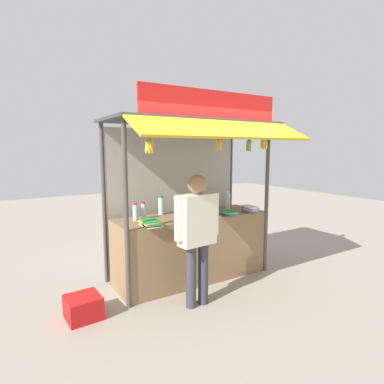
% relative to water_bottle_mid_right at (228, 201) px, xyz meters
% --- Properties ---
extents(ground_plane, '(20.00, 20.00, 0.00)m').
position_rel_water_bottle_mid_right_xyz_m(ground_plane, '(-0.76, -0.11, -1.12)').
color(ground_plane, '#9E9384').
extents(stall_counter, '(2.32, 0.74, 0.98)m').
position_rel_water_bottle_mid_right_xyz_m(stall_counter, '(-0.76, -0.11, -0.63)').
color(stall_counter, olive).
rests_on(stall_counter, ground).
extents(stall_structure, '(2.52, 1.65, 2.71)m').
position_rel_water_bottle_mid_right_xyz_m(stall_structure, '(-0.76, 0.05, 0.54)').
color(stall_structure, '#4C4742').
rests_on(stall_structure, ground).
extents(water_bottle_mid_right, '(0.08, 0.08, 0.30)m').
position_rel_water_bottle_mid_right_xyz_m(water_bottle_mid_right, '(0.00, 0.00, 0.00)').
color(water_bottle_mid_right, silver).
rests_on(water_bottle_mid_right, stall_counter).
extents(water_bottle_far_left, '(0.08, 0.08, 0.29)m').
position_rel_water_bottle_mid_right_xyz_m(water_bottle_far_left, '(-1.13, 0.17, -0.00)').
color(water_bottle_far_left, silver).
rests_on(water_bottle_far_left, stall_counter).
extents(water_bottle_front_left, '(0.07, 0.07, 0.25)m').
position_rel_water_bottle_mid_right_xyz_m(water_bottle_front_left, '(-1.61, -0.00, -0.02)').
color(water_bottle_front_left, silver).
rests_on(water_bottle_front_left, stall_counter).
extents(water_bottle_center, '(0.07, 0.07, 0.25)m').
position_rel_water_bottle_mid_right_xyz_m(water_bottle_center, '(-1.47, 0.04, -0.02)').
color(water_bottle_center, silver).
rests_on(water_bottle_center, stall_counter).
extents(magazine_stack_right, '(0.20, 0.29, 0.10)m').
position_rel_water_bottle_mid_right_xyz_m(magazine_stack_right, '(0.14, -0.39, -0.09)').
color(magazine_stack_right, green).
rests_on(magazine_stack_right, stall_counter).
extents(magazine_stack_front_right, '(0.22, 0.29, 0.06)m').
position_rel_water_bottle_mid_right_xyz_m(magazine_stack_front_right, '(-0.27, -0.36, -0.11)').
color(magazine_stack_front_right, blue).
rests_on(magazine_stack_front_right, stall_counter).
extents(magazine_stack_back_right, '(0.25, 0.33, 0.08)m').
position_rel_water_bottle_mid_right_xyz_m(magazine_stack_back_right, '(-1.56, -0.39, -0.10)').
color(magazine_stack_back_right, white).
rests_on(magazine_stack_back_right, stall_counter).
extents(magazine_stack_mid_left, '(0.20, 0.26, 0.04)m').
position_rel_water_bottle_mid_right_xyz_m(magazine_stack_mid_left, '(-0.83, -0.30, -0.12)').
color(magazine_stack_mid_left, blue).
rests_on(magazine_stack_mid_left, stall_counter).
extents(banana_bunch_leftmost, '(0.09, 0.09, 0.30)m').
position_rel_water_bottle_mid_right_xyz_m(banana_bunch_leftmost, '(-0.09, -0.58, 0.90)').
color(banana_bunch_leftmost, '#332D23').
extents(banana_bunch_inner_right, '(0.10, 0.10, 0.30)m').
position_rel_water_bottle_mid_right_xyz_m(banana_bunch_inner_right, '(-0.62, -0.58, 0.91)').
color(banana_bunch_inner_right, '#332D23').
extents(banana_bunch_rightmost, '(0.12, 0.12, 0.33)m').
position_rel_water_bottle_mid_right_xyz_m(banana_bunch_rightmost, '(-1.64, -0.58, 0.87)').
color(banana_bunch_rightmost, '#332D23').
extents(banana_bunch_inner_left, '(0.13, 0.13, 0.28)m').
position_rel_water_bottle_mid_right_xyz_m(banana_bunch_inner_left, '(0.21, -0.58, 0.93)').
color(banana_bunch_inner_left, '#332D23').
extents(vendor_person, '(0.63, 0.25, 1.66)m').
position_rel_water_bottle_mid_right_xyz_m(vendor_person, '(-1.16, -0.88, -0.12)').
color(vendor_person, '#383842').
rests_on(vendor_person, ground).
extents(plastic_crate, '(0.40, 0.40, 0.27)m').
position_rel_water_bottle_mid_right_xyz_m(plastic_crate, '(-2.46, -0.44, -0.98)').
color(plastic_crate, red).
rests_on(plastic_crate, ground).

